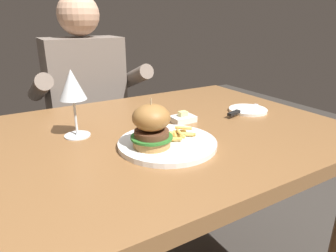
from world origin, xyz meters
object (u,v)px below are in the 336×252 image
at_px(table_knife, 241,110).
at_px(butter_dish, 183,118).
at_px(main_plate, 167,143).
at_px(burger_sandwich, 151,126).
at_px(bread_plate, 247,110).
at_px(diner_person, 89,122).
at_px(wine_glass, 72,87).

xyz_separation_m(table_knife, butter_dish, (-0.23, 0.04, -0.00)).
height_order(main_plate, table_knife, table_knife).
xyz_separation_m(main_plate, butter_dish, (0.15, 0.14, 0.00)).
height_order(burger_sandwich, bread_plate, burger_sandwich).
relative_size(bread_plate, diner_person, 0.12).
bearing_deg(main_plate, butter_dish, 44.49).
bearing_deg(main_plate, diner_person, 88.97).
xyz_separation_m(main_plate, bread_plate, (0.42, 0.12, -0.00)).
xyz_separation_m(main_plate, table_knife, (0.37, 0.11, 0.01)).
distance_m(wine_glass, butter_dish, 0.37).
bearing_deg(bread_plate, wine_glass, 172.87).
bearing_deg(diner_person, bread_plate, -59.57).
bearing_deg(burger_sandwich, main_plate, 8.27).
bearing_deg(wine_glass, table_knife, -9.08).
xyz_separation_m(wine_glass, table_knife, (0.56, -0.09, -0.13)).
relative_size(wine_glass, butter_dish, 2.51).
bearing_deg(main_plate, burger_sandwich, -171.73).
height_order(wine_glass, butter_dish, wine_glass).
xyz_separation_m(wine_glass, bread_plate, (0.61, -0.08, -0.14)).
distance_m(bread_plate, diner_person, 0.82).
relative_size(main_plate, butter_dish, 3.43).
relative_size(main_plate, wine_glass, 1.36).
relative_size(table_knife, diner_person, 0.16).
height_order(main_plate, bread_plate, main_plate).
bearing_deg(wine_glass, burger_sandwich, -55.85).
bearing_deg(table_knife, main_plate, -163.94).
distance_m(table_knife, butter_dish, 0.23).
bearing_deg(diner_person, burger_sandwich, -94.64).
distance_m(burger_sandwich, butter_dish, 0.26).
height_order(burger_sandwich, table_knife, burger_sandwich).
height_order(main_plate, butter_dish, butter_dish).
bearing_deg(table_knife, bread_plate, 16.07).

